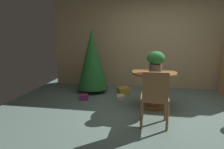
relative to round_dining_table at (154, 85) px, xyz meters
name	(u,v)px	position (x,y,z in m)	size (l,w,h in m)	color
ground_plane	(159,116)	(0.10, -0.44, -0.49)	(6.60, 6.60, 0.00)	slate
back_wall_panel	(157,42)	(0.10, 1.76, 0.81)	(6.00, 0.10, 2.60)	tan
round_dining_table	(154,85)	(0.00, 0.00, 0.00)	(0.90, 0.90, 0.76)	brown
flower_vase	(156,60)	(0.02, -0.06, 0.51)	(0.35, 0.35, 0.42)	#665B51
wooden_chair_near	(155,96)	(0.00, -0.92, 0.04)	(0.45, 0.45, 0.94)	#9E6B3D
holiday_tree	(92,59)	(-1.55, 0.93, 0.39)	(0.79, 0.79, 1.66)	brown
gift_box_purple	(84,97)	(-1.57, 0.25, -0.43)	(0.20, 0.21, 0.13)	#9E287A
gift_box_gold	(123,91)	(-0.73, 0.85, -0.40)	(0.35, 0.34, 0.18)	gold
gift_box_cream	(121,97)	(-0.74, 0.41, -0.44)	(0.21, 0.25, 0.11)	silver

